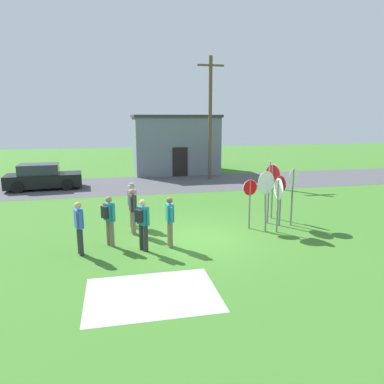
% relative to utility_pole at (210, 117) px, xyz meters
% --- Properties ---
extents(ground_plane, '(80.00, 80.00, 0.00)m').
position_rel_utility_pole_xyz_m(ground_plane, '(-3.70, -12.01, -4.26)').
color(ground_plane, '#3D7528').
extents(street_asphalt, '(60.00, 6.40, 0.01)m').
position_rel_utility_pole_xyz_m(street_asphalt, '(-3.70, -1.09, -4.25)').
color(street_asphalt, '#4C4C51').
rests_on(street_asphalt, ground).
extents(concrete_path, '(3.20, 2.40, 0.01)m').
position_rel_utility_pole_xyz_m(concrete_path, '(-5.68, -15.79, -4.25)').
color(concrete_path, '#ADAAA3').
rests_on(concrete_path, ground).
extents(building_background, '(6.42, 5.04, 4.39)m').
position_rel_utility_pole_xyz_m(building_background, '(-1.78, 4.06, -2.05)').
color(building_background, slate).
rests_on(building_background, ground).
extents(utility_pole, '(1.80, 0.24, 8.15)m').
position_rel_utility_pole_xyz_m(utility_pole, '(0.00, 0.00, 0.00)').
color(utility_pole, brown).
rests_on(utility_pole, ground).
extents(parked_car_on_street, '(4.43, 2.27, 1.51)m').
position_rel_utility_pole_xyz_m(parked_car_on_street, '(-10.65, -1.24, -3.57)').
color(parked_car_on_street, black).
rests_on(parked_car_on_street, ground).
extents(stop_sign_tallest, '(0.80, 0.37, 2.29)m').
position_rel_utility_pole_xyz_m(stop_sign_tallest, '(-0.99, -11.70, -2.68)').
color(stop_sign_tallest, slate).
rests_on(stop_sign_tallest, ground).
extents(stop_sign_far_back, '(0.62, 0.15, 1.92)m').
position_rel_utility_pole_xyz_m(stop_sign_far_back, '(-1.44, -11.26, -2.97)').
color(stop_sign_far_back, slate).
rests_on(stop_sign_far_back, ground).
extents(stop_sign_rear_right, '(0.39, 0.79, 2.58)m').
position_rel_utility_pole_xyz_m(stop_sign_rear_right, '(-0.45, -10.75, -2.46)').
color(stop_sign_rear_right, slate).
rests_on(stop_sign_rear_right, ground).
extents(stop_sign_center_cluster, '(0.11, 0.67, 2.01)m').
position_rel_utility_pole_xyz_m(stop_sign_center_cluster, '(-0.12, -11.16, -2.90)').
color(stop_sign_center_cluster, slate).
rests_on(stop_sign_center_cluster, ground).
extents(stop_sign_leaning_right, '(0.07, 0.80, 2.05)m').
position_rel_utility_pole_xyz_m(stop_sign_leaning_right, '(-0.58, -11.92, -2.86)').
color(stop_sign_leaning_right, slate).
rests_on(stop_sign_leaning_right, ground).
extents(stop_sign_nearest, '(0.34, 0.76, 2.33)m').
position_rel_utility_pole_xyz_m(stop_sign_nearest, '(0.01, -10.10, -2.66)').
color(stop_sign_nearest, slate).
rests_on(stop_sign_nearest, ground).
extents(stop_sign_rear_left, '(0.58, 0.43, 2.29)m').
position_rel_utility_pole_xyz_m(stop_sign_rear_left, '(0.34, -11.21, -2.70)').
color(stop_sign_rear_left, slate).
rests_on(stop_sign_rear_left, ground).
extents(person_holding_notes, '(0.31, 0.55, 1.69)m').
position_rel_utility_pole_xyz_m(person_holding_notes, '(-7.59, -12.71, -3.31)').
color(person_holding_notes, '#2D2D33').
rests_on(person_holding_notes, ground).
extents(person_near_signs, '(0.36, 0.51, 1.74)m').
position_rel_utility_pole_xyz_m(person_near_signs, '(-5.82, -10.05, -3.27)').
color(person_near_signs, '#7A6B56').
rests_on(person_near_signs, ground).
extents(person_with_sunhat, '(0.27, 0.56, 1.69)m').
position_rel_utility_pole_xyz_m(person_with_sunhat, '(-5.85, -10.99, -3.31)').
color(person_with_sunhat, '#7A6B56').
rests_on(person_with_sunhat, ground).
extents(person_on_left, '(0.24, 0.57, 1.69)m').
position_rel_utility_pole_xyz_m(person_on_left, '(-4.74, -12.61, -3.31)').
color(person_on_left, '#7A6B56').
rests_on(person_on_left, ground).
extents(person_in_dark_shirt, '(0.47, 0.49, 1.69)m').
position_rel_utility_pole_xyz_m(person_in_dark_shirt, '(-5.64, -12.80, -3.27)').
color(person_in_dark_shirt, '#2D2D33').
rests_on(person_in_dark_shirt, ground).
extents(person_in_blue, '(0.46, 0.49, 1.69)m').
position_rel_utility_pole_xyz_m(person_in_blue, '(-6.69, -12.10, -3.27)').
color(person_in_blue, '#7A6B56').
rests_on(person_in_blue, ground).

